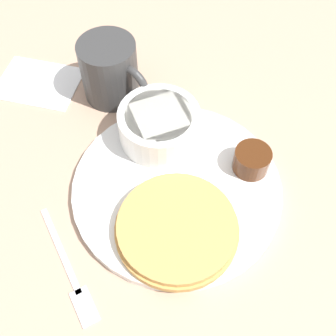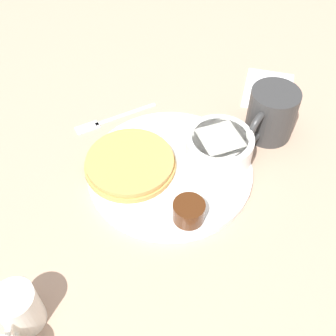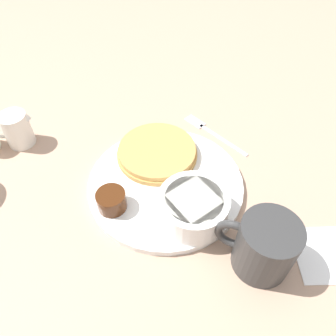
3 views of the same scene
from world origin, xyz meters
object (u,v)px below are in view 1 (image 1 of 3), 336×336
Objects in this scene: plate at (177,188)px; fork at (72,277)px; bowl at (159,125)px; coffee_mug at (111,71)px.

plate is 0.16m from fork.
bowl is 1.06× the size of coffee_mug.
plate is 2.61× the size of coffee_mug.
coffee_mug is 0.28m from fork.
bowl is at bearing 64.10° from fork.
coffee_mug is (-0.09, 0.16, 0.04)m from plate.
coffee_mug reaches higher than bowl.
coffee_mug is (-0.07, 0.09, 0.01)m from bowl.
fork is (-0.12, -0.11, -0.00)m from plate.
bowl is at bearing 107.15° from plate.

